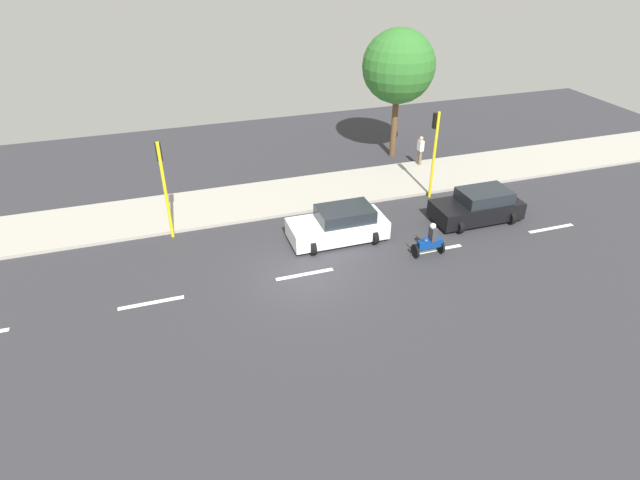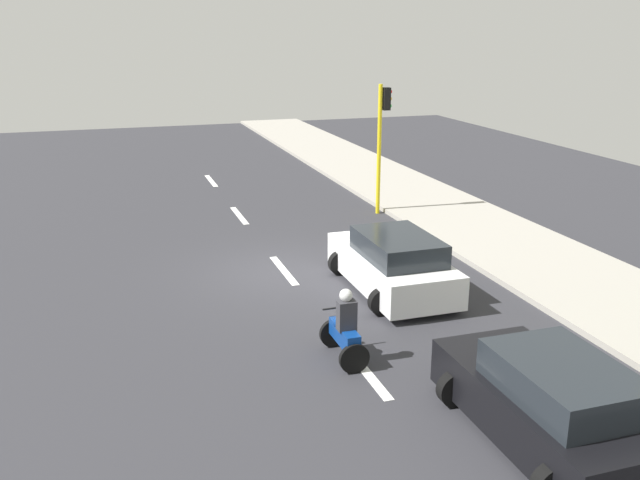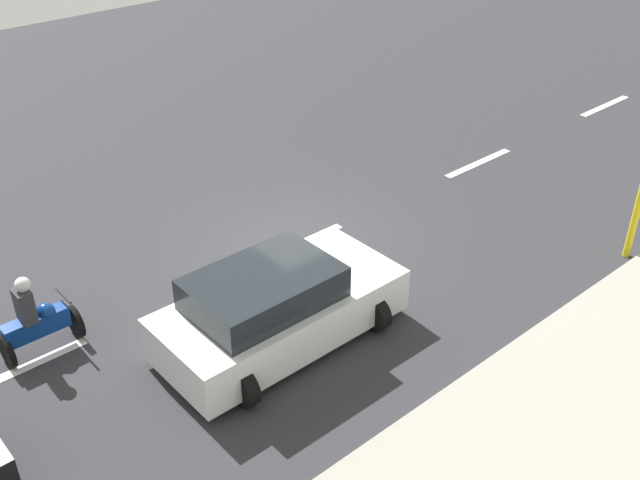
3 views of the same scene
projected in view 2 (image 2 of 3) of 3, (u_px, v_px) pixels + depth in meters
The scene contains 10 objects.
ground_plane at pixel (284, 272), 18.79m from camera, with size 40.00×60.00×0.10m, color #2D2D33.
sidewalk at pixel (508, 244), 20.81m from camera, with size 4.00×60.00×0.15m, color #9E998E.
lane_stripe_north at pixel (365, 370), 13.32m from camera, with size 0.20×2.40×0.01m, color white.
lane_stripe_mid at pixel (284, 270), 18.77m from camera, with size 0.20×2.40×0.01m, color white.
lane_stripe_south at pixel (239, 216), 24.22m from camera, with size 0.20×2.40×0.01m, color white.
lane_stripe_far_south at pixel (211, 181), 29.68m from camera, with size 0.20×2.40×0.01m, color white.
car_black at pixel (550, 403), 10.80m from camera, with size 2.31×4.19×1.52m.
car_white at pixel (393, 264), 17.15m from camera, with size 2.33×4.32×1.52m.
motorcycle at pixel (344, 330), 13.56m from camera, with size 0.60×1.30×1.53m.
traffic_light_midblock at pixel (382, 131), 23.72m from camera, with size 0.49×0.24×4.50m.
Camera 2 is at (-4.51, -17.13, 6.34)m, focal length 38.79 mm.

